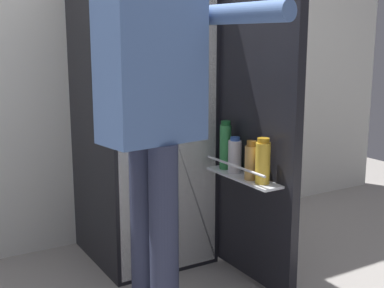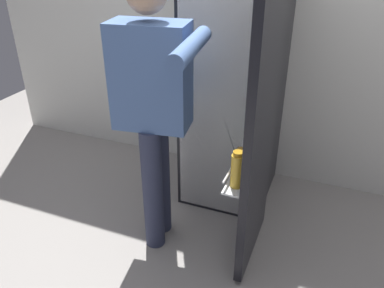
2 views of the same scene
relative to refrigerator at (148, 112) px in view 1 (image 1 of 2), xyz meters
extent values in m
cube|color=silver|center=(-0.02, 0.42, 0.50)|extent=(4.40, 0.10, 2.62)
cube|color=black|center=(-0.02, 0.04, 0.00)|extent=(0.58, 0.64, 1.62)
cube|color=white|center=(-0.02, -0.27, 0.00)|extent=(0.54, 0.01, 1.58)
cube|color=white|center=(-0.02, -0.23, 0.03)|extent=(0.50, 0.09, 0.01)
cube|color=black|center=(0.29, -0.57, -0.01)|extent=(0.05, 0.58, 1.55)
cube|color=white|center=(0.22, -0.57, -0.26)|extent=(0.11, 0.47, 0.01)
cylinder|color=silver|center=(0.17, -0.57, -0.20)|extent=(0.01, 0.45, 0.01)
cylinder|color=tan|center=(0.21, -0.63, -0.17)|extent=(0.06, 0.06, 0.16)
cylinder|color=#996623|center=(0.21, -0.63, -0.08)|extent=(0.04, 0.04, 0.03)
cylinder|color=white|center=(0.22, -0.50, -0.17)|extent=(0.06, 0.06, 0.16)
cylinder|color=#335BB2|center=(0.22, -0.50, -0.08)|extent=(0.05, 0.05, 0.02)
cylinder|color=gold|center=(0.22, -0.71, -0.16)|extent=(0.07, 0.07, 0.19)
cylinder|color=#BC8419|center=(0.22, -0.71, -0.05)|extent=(0.05, 0.05, 0.02)
cylinder|color=green|center=(0.22, -0.41, -0.14)|extent=(0.06, 0.06, 0.22)
cylinder|color=#195B28|center=(0.22, -0.41, -0.02)|extent=(0.05, 0.05, 0.02)
cylinder|color=gold|center=(0.05, -0.23, 0.08)|extent=(0.10, 0.10, 0.08)
cylinder|color=#2D334C|center=(-0.30, -0.57, -0.41)|extent=(0.12, 0.12, 0.79)
cylinder|color=#2D334C|center=(-0.28, -0.71, -0.41)|extent=(0.12, 0.12, 0.79)
cube|color=#4C6BA3|center=(-0.29, -0.64, 0.26)|extent=(0.43, 0.27, 0.56)
cylinder|color=#4C6BA3|center=(-0.32, -0.44, 0.24)|extent=(0.08, 0.08, 0.53)
cylinder|color=#4C6BA3|center=(0.00, -0.80, 0.48)|extent=(0.15, 0.53, 0.08)
camera|label=1|loc=(-1.18, -2.45, 0.38)|focal=47.86mm
camera|label=2|loc=(0.62, -2.35, 0.91)|focal=36.03mm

